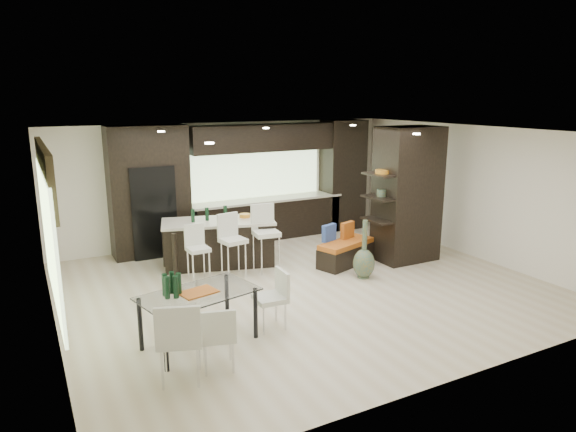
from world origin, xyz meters
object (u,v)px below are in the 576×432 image
stool_mid (233,252)px  floor_vase (364,249)px  bench (346,253)px  kitchen_island (219,243)px  stool_right (266,245)px  stool_left (198,259)px  dining_table (199,319)px  chair_far (180,343)px  chair_near (218,339)px  chair_end (270,302)px

stool_mid → floor_vase: floor_vase is taller
bench → kitchen_island: bearing=133.5°
stool_right → bench: bearing=-8.1°
stool_left → dining_table: size_ratio=0.55×
stool_mid → chair_far: stool_mid is taller
chair_near → chair_far: size_ratio=0.82×
stool_mid → bench: (2.22, -0.41, -0.23)m
chair_far → chair_end: chair_far is taller
stool_right → dining_table: (-2.07, -2.26, -0.15)m
stool_left → chair_far: bearing=-114.0°
kitchen_island → dining_table: (-1.41, -3.05, -0.08)m
stool_left → stool_mid: bearing=-4.3°
stool_right → bench: (1.56, -0.40, -0.27)m
stool_mid → bench: stool_mid is taller
chair_near → stool_left: bearing=91.5°
chair_end → stool_right: bearing=-21.6°
kitchen_island → stool_mid: size_ratio=2.28×
floor_vase → chair_far: size_ratio=1.16×
stool_mid → stool_left: bearing=168.9°
chair_far → stool_right: bearing=69.9°
stool_right → chair_near: (-2.07, -2.98, -0.13)m
bench → chair_near: 4.45m
stool_left → stool_mid: (0.66, -0.02, 0.05)m
floor_vase → stool_mid: bearing=150.3°
bench → chair_end: bearing=-162.4°
stool_right → bench: stool_right is taller
stool_left → chair_near: bearing=-106.1°
chair_near → kitchen_island: bearing=84.9°
stool_right → floor_vase: bearing=-33.3°
chair_near → chair_far: bearing=-159.1°
chair_near → chair_end: bearing=49.6°
kitchen_island → stool_left: size_ratio=2.57×
chair_end → chair_near: bearing=126.9°
stool_mid → chair_end: stool_mid is taller
stool_right → floor_vase: 1.85m
stool_right → floor_vase: floor_vase is taller
kitchen_island → dining_table: kitchen_island is taller
kitchen_island → stool_mid: stool_mid is taller
floor_vase → chair_far: 4.38m
kitchen_island → chair_far: (-1.88, -3.81, 0.02)m
stool_right → floor_vase: size_ratio=0.94×
stool_right → chair_end: bearing=-108.0°
kitchen_island → stool_left: kitchen_island is taller
bench → dining_table: bearing=-171.2°
kitchen_island → bench: (2.22, -1.19, -0.21)m
floor_vase → chair_end: size_ratio=1.39×
stool_right → chair_end: 2.48m
chair_near → stool_mid: bearing=80.2°
stool_left → chair_far: 3.30m
floor_vase → dining_table: 3.66m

